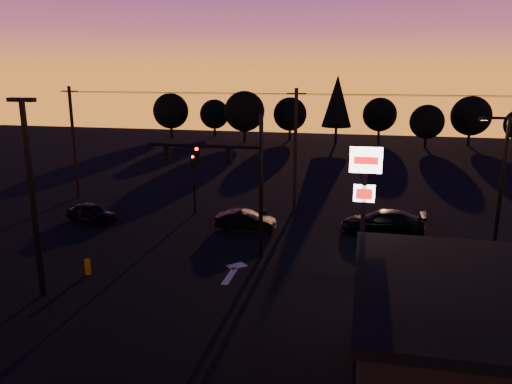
% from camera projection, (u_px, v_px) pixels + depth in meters
% --- Properties ---
extents(ground, '(120.00, 120.00, 0.00)m').
position_uv_depth(ground, '(215.00, 283.00, 24.71)').
color(ground, black).
rests_on(ground, ground).
extents(lane_arrow, '(1.20, 3.10, 0.01)m').
position_uv_depth(lane_arrow, '(233.00, 271.00, 26.18)').
color(lane_arrow, beige).
rests_on(lane_arrow, ground).
extents(traffic_signal_mast, '(6.79, 0.52, 8.58)m').
position_uv_depth(traffic_signal_mast, '(233.00, 170.00, 27.32)').
color(traffic_signal_mast, black).
rests_on(traffic_signal_mast, ground).
extents(secondary_signal, '(0.30, 0.31, 4.35)m').
position_uv_depth(secondary_signal, '(194.00, 175.00, 35.94)').
color(secondary_signal, black).
rests_on(secondary_signal, ground).
extents(parking_lot_light, '(1.25, 0.30, 9.14)m').
position_uv_depth(parking_lot_light, '(31.00, 186.00, 22.13)').
color(parking_lot_light, black).
rests_on(parking_lot_light, ground).
extents(pylon_sign, '(1.50, 0.28, 6.80)m').
position_uv_depth(pylon_sign, '(364.00, 187.00, 23.51)').
color(pylon_sign, black).
rests_on(pylon_sign, ground).
extents(streetlight, '(1.55, 0.35, 8.00)m').
position_uv_depth(streetlight, '(500.00, 185.00, 26.00)').
color(streetlight, black).
rests_on(streetlight, ground).
extents(utility_pole_0, '(1.40, 0.26, 9.00)m').
position_uv_depth(utility_pole_0, '(74.00, 142.00, 40.16)').
color(utility_pole_0, black).
rests_on(utility_pole_0, ground).
extents(utility_pole_1, '(1.40, 0.26, 9.00)m').
position_uv_depth(utility_pole_1, '(295.00, 149.00, 36.47)').
color(utility_pole_1, black).
rests_on(utility_pole_1, ground).
extents(power_wires, '(36.00, 1.22, 0.07)m').
position_uv_depth(power_wires, '(296.00, 94.00, 35.51)').
color(power_wires, black).
rests_on(power_wires, ground).
extents(bollard, '(0.28, 0.28, 0.83)m').
position_uv_depth(bollard, '(88.00, 267.00, 25.67)').
color(bollard, '#D57F00').
rests_on(bollard, ground).
extents(tree_0, '(5.36, 5.36, 6.74)m').
position_uv_depth(tree_0, '(171.00, 111.00, 75.67)').
color(tree_0, black).
rests_on(tree_0, ground).
extents(tree_1, '(4.54, 4.54, 5.71)m').
position_uv_depth(tree_1, '(214.00, 114.00, 77.44)').
color(tree_1, black).
rests_on(tree_1, ground).
extents(tree_2, '(5.77, 5.78, 7.26)m').
position_uv_depth(tree_2, '(244.00, 111.00, 71.24)').
color(tree_2, black).
rests_on(tree_2, ground).
extents(tree_3, '(4.95, 4.95, 6.22)m').
position_uv_depth(tree_3, '(290.00, 114.00, 73.95)').
color(tree_3, black).
rests_on(tree_3, ground).
extents(tree_4, '(4.18, 4.18, 9.50)m').
position_uv_depth(tree_4, '(337.00, 101.00, 69.14)').
color(tree_4, black).
rests_on(tree_4, ground).
extents(tree_5, '(4.95, 4.95, 6.22)m').
position_uv_depth(tree_5, '(380.00, 115.00, 73.18)').
color(tree_5, black).
rests_on(tree_5, ground).
extents(tree_6, '(4.54, 4.54, 5.71)m').
position_uv_depth(tree_6, '(427.00, 122.00, 66.33)').
color(tree_6, black).
rests_on(tree_6, ground).
extents(tree_7, '(5.36, 5.36, 6.74)m').
position_uv_depth(tree_7, '(471.00, 116.00, 67.79)').
color(tree_7, black).
rests_on(tree_7, ground).
extents(car_left, '(4.03, 2.44, 1.28)m').
position_uv_depth(car_left, '(91.00, 213.00, 34.52)').
color(car_left, black).
rests_on(car_left, ground).
extents(car_mid, '(3.93, 1.38, 1.29)m').
position_uv_depth(car_mid, '(246.00, 220.00, 32.73)').
color(car_mid, black).
rests_on(car_mid, ground).
extents(car_right, '(5.30, 2.21, 1.53)m').
position_uv_depth(car_right, '(382.00, 222.00, 31.95)').
color(car_right, black).
rests_on(car_right, ground).
extents(suv_parked, '(3.67, 5.97, 1.55)m').
position_uv_depth(suv_parked, '(456.00, 303.00, 20.92)').
color(suv_parked, black).
rests_on(suv_parked, ground).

